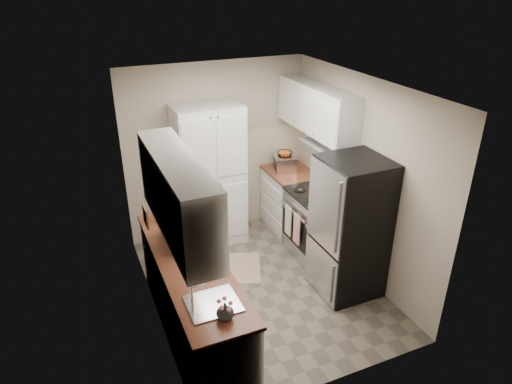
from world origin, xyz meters
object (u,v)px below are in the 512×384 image
refrigerator (350,227)px  electric_range (316,223)px  wine_bottle (159,210)px  pantry_cabinet (210,176)px  toaster_oven (284,163)px  microwave (186,229)px

refrigerator → electric_range: bearing=87.5°
wine_bottle → pantry_cabinet: bearing=43.2°
pantry_cabinet → toaster_oven: bearing=-0.8°
wine_bottle → toaster_oven: wine_bottle is taller
electric_range → wine_bottle: wine_bottle is taller
electric_range → microwave: bearing=-167.3°
wine_bottle → toaster_oven: size_ratio=0.84×
pantry_cabinet → microwave: bearing=-117.8°
microwave → toaster_oven: microwave is taller
pantry_cabinet → refrigerator: pantry_cabinet is taller
toaster_oven → electric_range: bearing=-71.1°
pantry_cabinet → microwave: 1.53m
wine_bottle → toaster_oven: (2.02, 0.82, -0.05)m
toaster_oven → wine_bottle: bearing=-141.6°
microwave → toaster_oven: size_ratio=1.40×
pantry_cabinet → electric_range: 1.58m
electric_range → toaster_oven: bearing=92.5°
microwave → wine_bottle: (-0.18, 0.51, 0.01)m
pantry_cabinet → electric_range: pantry_cabinet is taller
pantry_cabinet → refrigerator: bearing=-56.5°
wine_bottle → microwave: bearing=-70.9°
electric_range → refrigerator: size_ratio=0.66×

